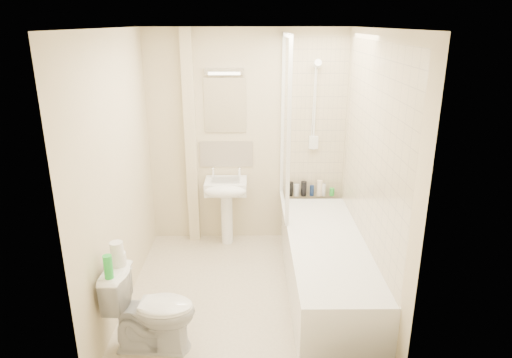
{
  "coord_description": "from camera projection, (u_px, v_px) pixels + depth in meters",
  "views": [
    {
      "loc": [
        0.06,
        -3.74,
        2.45
      ],
      "look_at": [
        0.1,
        0.2,
        1.09
      ],
      "focal_mm": 32.0,
      "sensor_mm": 36.0,
      "label": 1
    }
  ],
  "objects": [
    {
      "name": "floor",
      "position": [
        246.0,
        294.0,
        4.33
      ],
      "size": [
        2.5,
        2.5,
        0.0
      ],
      "primitive_type": "plane",
      "color": "beige",
      "rests_on": "ground"
    },
    {
      "name": "wall_back",
      "position": [
        247.0,
        139.0,
        5.12
      ],
      "size": [
        2.2,
        0.02,
        2.4
      ],
      "primitive_type": "cube",
      "color": "beige",
      "rests_on": "ground"
    },
    {
      "name": "wall_left",
      "position": [
        118.0,
        175.0,
        3.93
      ],
      "size": [
        0.02,
        2.5,
        2.4
      ],
      "primitive_type": "cube",
      "color": "beige",
      "rests_on": "ground"
    },
    {
      "name": "wall_right",
      "position": [
        372.0,
        174.0,
        3.95
      ],
      "size": [
        0.02,
        2.5,
        2.4
      ],
      "primitive_type": "cube",
      "color": "beige",
      "rests_on": "ground"
    },
    {
      "name": "ceiling",
      "position": [
        244.0,
        28.0,
        3.55
      ],
      "size": [
        2.2,
        2.5,
        0.02
      ],
      "primitive_type": "cube",
      "color": "white",
      "rests_on": "wall_back"
    },
    {
      "name": "tile_back",
      "position": [
        314.0,
        119.0,
        5.05
      ],
      "size": [
        0.7,
        0.01,
        1.75
      ],
      "primitive_type": "cube",
      "color": "beige",
      "rests_on": "wall_back"
    },
    {
      "name": "tile_right",
      "position": [
        372.0,
        148.0,
        3.89
      ],
      "size": [
        0.01,
        2.1,
        1.75
      ],
      "primitive_type": "cube",
      "color": "beige",
      "rests_on": "wall_right"
    },
    {
      "name": "pipe_boxing",
      "position": [
        191.0,
        140.0,
        5.06
      ],
      "size": [
        0.12,
        0.12,
        2.4
      ],
      "primitive_type": "cube",
      "color": "beige",
      "rests_on": "ground"
    },
    {
      "name": "splashback",
      "position": [
        226.0,
        154.0,
        5.17
      ],
      "size": [
        0.6,
        0.02,
        0.3
      ],
      "primitive_type": "cube",
      "color": "beige",
      "rests_on": "wall_back"
    },
    {
      "name": "mirror",
      "position": [
        225.0,
        106.0,
        4.99
      ],
      "size": [
        0.46,
        0.01,
        0.6
      ],
      "primitive_type": "cube",
      "color": "white",
      "rests_on": "wall_back"
    },
    {
      "name": "strip_light",
      "position": [
        224.0,
        71.0,
        4.84
      ],
      "size": [
        0.42,
        0.07,
        0.07
      ],
      "primitive_type": "cube",
      "color": "silver",
      "rests_on": "wall_back"
    },
    {
      "name": "bathtub",
      "position": [
        326.0,
        266.0,
        4.26
      ],
      "size": [
        0.7,
        2.1,
        0.55
      ],
      "color": "white",
      "rests_on": "ground"
    },
    {
      "name": "shower_screen",
      "position": [
        285.0,
        126.0,
        4.62
      ],
      "size": [
        0.04,
        0.92,
        1.8
      ],
      "color": "white",
      "rests_on": "bathtub"
    },
    {
      "name": "shower_fixture",
      "position": [
        315.0,
        109.0,
        4.96
      ],
      "size": [
        0.1,
        0.16,
        0.99
      ],
      "color": "white",
      "rests_on": "wall_back"
    },
    {
      "name": "pedestal_sink",
      "position": [
        226.0,
        194.0,
        5.09
      ],
      "size": [
        0.46,
        0.44,
        0.89
      ],
      "color": "white",
      "rests_on": "ground"
    },
    {
      "name": "bottle_black_a",
      "position": [
        291.0,
        189.0,
        5.23
      ],
      "size": [
        0.05,
        0.05,
        0.17
      ],
      "primitive_type": "cylinder",
      "color": "black",
      "rests_on": "bathtub"
    },
    {
      "name": "bottle_white_a",
      "position": [
        296.0,
        190.0,
        5.23
      ],
      "size": [
        0.06,
        0.06,
        0.14
      ],
      "primitive_type": "cylinder",
      "color": "silver",
      "rests_on": "bathtub"
    },
    {
      "name": "bottle_black_b",
      "position": [
        304.0,
        189.0,
        5.23
      ],
      "size": [
        0.07,
        0.07,
        0.17
      ],
      "primitive_type": "cylinder",
      "color": "black",
      "rests_on": "bathtub"
    },
    {
      "name": "bottle_blue",
      "position": [
        312.0,
        191.0,
        5.24
      ],
      "size": [
        0.05,
        0.05,
        0.12
      ],
      "primitive_type": "cylinder",
      "color": "navy",
      "rests_on": "bathtub"
    },
    {
      "name": "bottle_cream",
      "position": [
        319.0,
        188.0,
        5.23
      ],
      "size": [
        0.07,
        0.07,
        0.18
      ],
      "primitive_type": "cylinder",
      "color": "beige",
      "rests_on": "bathtub"
    },
    {
      "name": "bottle_white_b",
      "position": [
        323.0,
        190.0,
        5.24
      ],
      "size": [
        0.05,
        0.05,
        0.14
      ],
      "primitive_type": "cylinder",
      "color": "silver",
      "rests_on": "bathtub"
    },
    {
      "name": "bottle_green",
      "position": [
        332.0,
        192.0,
        5.24
      ],
      "size": [
        0.05,
        0.05,
        0.09
      ],
      "primitive_type": "cylinder",
      "color": "green",
      "rests_on": "bathtub"
    },
    {
      "name": "toilet",
      "position": [
        152.0,
        309.0,
        3.52
      ],
      "size": [
        0.47,
        0.72,
        0.68
      ],
      "primitive_type": "imported",
      "rotation": [
        0.0,
        0.0,
        1.51
      ],
      "color": "white",
      "rests_on": "ground"
    },
    {
      "name": "toilet_roll_lower",
      "position": [
        118.0,
        259.0,
        3.47
      ],
      "size": [
        0.12,
        0.12,
        0.1
      ],
      "primitive_type": "cylinder",
      "color": "white",
      "rests_on": "toilet"
    },
    {
      "name": "toilet_roll_upper",
      "position": [
        117.0,
        248.0,
        3.42
      ],
      "size": [
        0.1,
        0.1,
        0.1
      ],
      "primitive_type": "cylinder",
      "color": "white",
      "rests_on": "toilet_roll_lower"
    },
    {
      "name": "green_bottle",
      "position": [
        108.0,
        267.0,
        3.28
      ],
      "size": [
        0.06,
        0.06,
        0.18
      ],
      "primitive_type": "cylinder",
      "color": "green",
      "rests_on": "toilet"
    }
  ]
}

